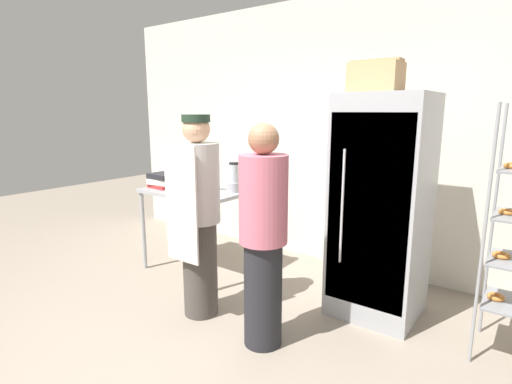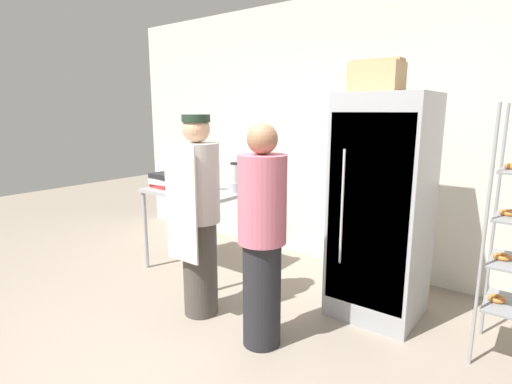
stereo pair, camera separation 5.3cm
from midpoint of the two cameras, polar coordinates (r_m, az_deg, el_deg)
The scene contains 10 objects.
ground_plane at distance 3.00m, azimuth -8.77°, elevation -22.96°, with size 14.00×14.00×0.00m, color gray.
back_wall at distance 4.45m, azimuth 13.35°, elevation 7.99°, with size 6.40×0.12×2.88m, color silver.
refrigerator at distance 3.41m, azimuth 17.93°, elevation -2.23°, with size 0.69×0.69×1.83m.
prep_counter at distance 4.24m, azimuth -7.98°, elevation -0.98°, with size 1.06×0.72×0.88m.
donut_box at distance 4.11m, azimuth -7.95°, elevation 0.78°, with size 0.29×0.24×0.28m.
blender_pitcher at distance 4.03m, azimuth -2.60°, elevation 1.89°, with size 0.12×0.12×0.30m.
binder_stack at distance 4.39m, azimuth -12.47°, elevation 1.66°, with size 0.30×0.26×0.15m.
cardboard_storage_box at distance 3.37m, azimuth 17.28°, elevation 15.42°, with size 0.39×0.27×0.25m.
person_baker at distance 3.28m, azimuth -7.80°, elevation -3.17°, with size 0.35×0.37×1.66m.
person_customer at distance 2.82m, azimuth 1.40°, elevation -6.39°, with size 0.34×0.34×1.61m.
Camera 2 is at (1.84, -1.67, 1.69)m, focal length 28.00 mm.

